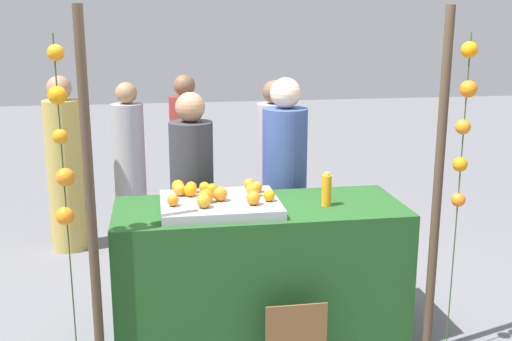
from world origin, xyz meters
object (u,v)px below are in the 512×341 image
(vendor_right, at_px, (284,196))
(orange_0, at_px, (173,200))
(chalkboard_sign, at_px, (296,340))
(stall_counter, at_px, (260,271))
(juice_bottle, at_px, (327,190))
(orange_1, at_px, (204,201))
(vendor_left, at_px, (193,207))

(vendor_right, bearing_deg, orange_0, -138.73)
(chalkboard_sign, bearing_deg, vendor_right, 81.81)
(stall_counter, distance_m, vendor_right, 0.78)
(juice_bottle, bearing_deg, vendor_right, 100.22)
(chalkboard_sign, bearing_deg, juice_bottle, 57.45)
(stall_counter, bearing_deg, orange_1, -155.13)
(orange_0, bearing_deg, orange_1, -19.99)
(orange_1, relative_size, vendor_left, 0.06)
(orange_0, height_order, vendor_right, vendor_right)
(orange_0, bearing_deg, chalkboard_sign, -31.26)
(vendor_left, bearing_deg, vendor_right, 3.25)
(stall_counter, bearing_deg, juice_bottle, -8.39)
(chalkboard_sign, xyz_separation_m, vendor_right, (0.17, 1.17, 0.55))
(orange_1, height_order, vendor_right, vendor_right)
(stall_counter, xyz_separation_m, orange_0, (-0.56, -0.11, 0.55))
(stall_counter, relative_size, orange_0, 25.43)
(vendor_left, bearing_deg, juice_bottle, -38.97)
(orange_1, distance_m, chalkboard_sign, 1.00)
(orange_0, relative_size, orange_1, 0.84)
(vendor_left, bearing_deg, stall_counter, -56.59)
(stall_counter, height_order, vendor_right, vendor_right)
(orange_0, relative_size, vendor_right, 0.04)
(orange_1, xyz_separation_m, vendor_left, (-0.02, 0.78, -0.27))
(juice_bottle, bearing_deg, stall_counter, 171.61)
(orange_0, distance_m, chalkboard_sign, 1.12)
(chalkboard_sign, distance_m, vendor_right, 1.31)
(chalkboard_sign, bearing_deg, orange_0, 148.74)
(juice_bottle, xyz_separation_m, vendor_right, (-0.13, 0.71, -0.23))
(orange_1, relative_size, chalkboard_sign, 0.19)
(stall_counter, xyz_separation_m, juice_bottle, (0.43, -0.06, 0.56))
(juice_bottle, relative_size, chalkboard_sign, 0.47)
(juice_bottle, bearing_deg, orange_1, -172.08)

